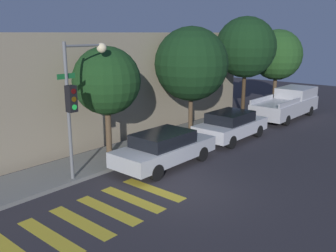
% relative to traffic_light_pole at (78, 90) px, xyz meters
% --- Properties ---
extents(ground_plane, '(60.00, 60.00, 0.00)m').
position_rel_traffic_light_pole_xyz_m(ground_plane, '(1.62, -3.37, -3.31)').
color(ground_plane, '#2D2B30').
extents(sidewalk, '(26.00, 2.38, 0.14)m').
position_rel_traffic_light_pole_xyz_m(sidewalk, '(1.62, 1.02, -3.24)').
color(sidewalk, slate).
rests_on(sidewalk, ground).
extents(building_row, '(26.00, 6.00, 5.22)m').
position_rel_traffic_light_pole_xyz_m(building_row, '(1.62, 5.62, -0.70)').
color(building_row, gray).
rests_on(building_row, ground).
extents(crosswalk, '(5.45, 2.60, 0.00)m').
position_rel_traffic_light_pole_xyz_m(crosswalk, '(-1.50, -2.57, -3.31)').
color(crosswalk, gold).
rests_on(crosswalk, ground).
extents(traffic_light_pole, '(2.09, 0.56, 4.92)m').
position_rel_traffic_light_pole_xyz_m(traffic_light_pole, '(0.00, 0.00, 0.00)').
color(traffic_light_pole, slate).
rests_on(traffic_light_pole, ground).
extents(sedan_near_corner, '(4.53, 1.85, 1.40)m').
position_rel_traffic_light_pole_xyz_m(sedan_near_corner, '(3.05, -1.27, -2.57)').
color(sedan_near_corner, '#B7BABF').
rests_on(sedan_near_corner, ground).
extents(sedan_middle, '(4.23, 1.88, 1.42)m').
position_rel_traffic_light_pole_xyz_m(sedan_middle, '(8.06, -1.27, -2.56)').
color(sedan_middle, silver).
rests_on(sedan_middle, ground).
extents(pickup_truck, '(5.77, 2.04, 1.77)m').
position_rel_traffic_light_pole_xyz_m(pickup_truck, '(14.80, -1.27, -2.42)').
color(pickup_truck, '#BCBCC1').
rests_on(pickup_truck, ground).
extents(tree_near_corner, '(2.77, 2.77, 4.71)m').
position_rel_traffic_light_pole_xyz_m(tree_near_corner, '(2.16, 1.06, 0.00)').
color(tree_near_corner, brown).
rests_on(tree_near_corner, ground).
extents(tree_midblock, '(3.79, 3.79, 5.55)m').
position_rel_traffic_light_pole_xyz_m(tree_midblock, '(7.80, 1.06, 0.34)').
color(tree_midblock, brown).
rests_on(tree_midblock, ground).
extents(tree_far_end, '(3.74, 3.74, 6.21)m').
position_rel_traffic_light_pole_xyz_m(tree_far_end, '(13.30, 1.06, 1.02)').
color(tree_far_end, '#42301E').
rests_on(tree_far_end, ground).
extents(tree_behind_truck, '(3.55, 3.55, 5.47)m').
position_rel_traffic_light_pole_xyz_m(tree_behind_truck, '(17.79, 1.06, 0.37)').
color(tree_behind_truck, brown).
rests_on(tree_behind_truck, ground).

